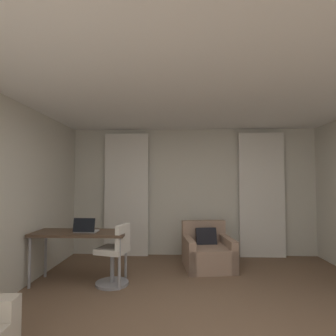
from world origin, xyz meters
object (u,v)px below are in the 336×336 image
at_px(laptop, 86,229).
at_px(armchair, 208,252).
at_px(desk, 80,236).
at_px(desk_chair, 115,258).

bearing_deg(laptop, armchair, 24.98).
relative_size(armchair, desk, 0.70).
xyz_separation_m(armchair, laptop, (-1.88, -0.88, 0.54)).
xyz_separation_m(armchair, desk, (-1.98, -0.82, 0.43)).
relative_size(armchair, laptop, 2.94).
bearing_deg(desk, armchair, 22.47).
distance_m(desk, desk_chair, 0.62).
relative_size(desk, laptop, 4.21).
height_order(armchair, desk_chair, desk_chair).
bearing_deg(desk_chair, laptop, 178.97).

